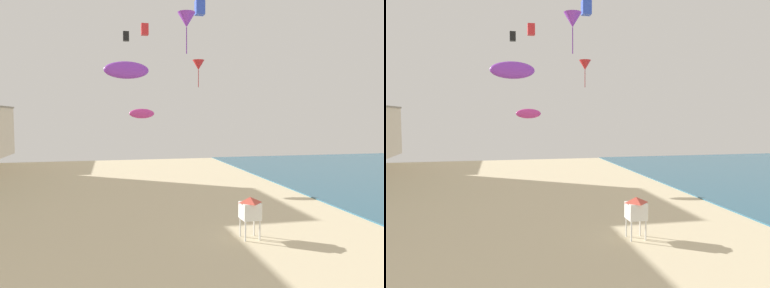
# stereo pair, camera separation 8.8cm
# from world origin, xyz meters

# --- Properties ---
(lifeguard_stand) EXTENTS (1.10, 1.10, 2.55)m
(lifeguard_stand) POSITION_xyz_m (8.94, 16.40, 1.84)
(lifeguard_stand) COLOR white
(lifeguard_stand) RESTS_ON ground
(kite_magenta_parafoil) EXTENTS (2.63, 0.73, 1.02)m
(kite_magenta_parafoil) POSITION_xyz_m (4.07, 35.27, 7.70)
(kite_magenta_parafoil) COLOR #DB3D9E
(kite_red_box) EXTENTS (0.58, 0.58, 0.91)m
(kite_red_box) POSITION_xyz_m (3.67, 26.82, 14.50)
(kite_red_box) COLOR red
(kite_blue_box) EXTENTS (0.87, 0.87, 1.37)m
(kite_blue_box) POSITION_xyz_m (9.38, 31.25, 17.82)
(kite_blue_box) COLOR blue
(kite_purple_parafoil) EXTENTS (2.73, 0.76, 1.06)m
(kite_purple_parafoil) POSITION_xyz_m (1.79, 18.96, 10.21)
(kite_purple_parafoil) COLOR purple
(kite_black_box) EXTENTS (0.63, 0.63, 0.99)m
(kite_black_box) POSITION_xyz_m (2.59, 36.86, 15.97)
(kite_black_box) COLOR black
(kite_red_delta) EXTENTS (1.15, 1.15, 2.61)m
(kite_red_delta) POSITION_xyz_m (9.21, 31.09, 12.35)
(kite_red_delta) COLOR red
(kite_purple_delta) EXTENTS (1.14, 1.14, 2.59)m
(kite_purple_delta) POSITION_xyz_m (5.61, 19.19, 13.49)
(kite_purple_delta) COLOR purple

